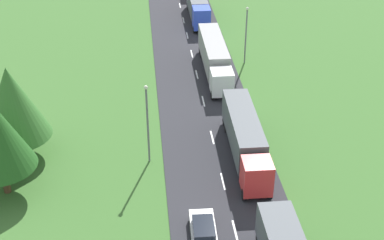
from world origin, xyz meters
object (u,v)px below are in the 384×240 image
(truck_second, at_px, (245,137))
(truck_third, at_px, (215,56))
(car_second, at_px, (203,230))
(tree_maple, at_px, (12,103))
(truck_fourth, at_px, (198,6))
(lamppost_second, at_px, (147,120))
(lamppost_third, at_px, (246,32))

(truck_second, height_order, truck_third, truck_third)
(truck_third, relative_size, car_second, 3.21)
(car_second, height_order, tree_maple, tree_maple)
(truck_fourth, distance_m, lamppost_second, 37.49)
(tree_maple, bearing_deg, truck_second, -6.46)
(truck_fourth, bearing_deg, lamppost_second, -103.09)
(truck_third, distance_m, car_second, 28.77)
(truck_fourth, bearing_deg, truck_third, -90.08)
(lamppost_second, bearing_deg, truck_second, -1.00)
(truck_second, height_order, car_second, truck_second)
(truck_second, bearing_deg, lamppost_second, 179.00)
(truck_second, distance_m, truck_third, 17.95)
(lamppost_third, xyz_separation_m, tree_maple, (-24.52, -18.18, 1.48))
(lamppost_second, bearing_deg, truck_third, 64.60)
(car_second, height_order, lamppost_third, lamppost_third)
(truck_fourth, xyz_separation_m, car_second, (-4.73, -47.00, -1.24))
(truck_third, bearing_deg, car_second, -99.42)
(truck_third, bearing_deg, truck_second, -88.85)
(truck_fourth, relative_size, tree_maple, 1.37)
(truck_fourth, relative_size, lamppost_second, 1.57)
(lamppost_third, bearing_deg, lamppost_second, -121.90)
(lamppost_third, distance_m, tree_maple, 30.56)
(car_second, relative_size, lamppost_third, 0.61)
(truck_second, distance_m, lamppost_second, 9.08)
(truck_second, distance_m, lamppost_third, 20.98)
(truck_second, xyz_separation_m, lamppost_third, (3.87, 20.52, 1.94))
(truck_fourth, height_order, tree_maple, tree_maple)
(car_second, xyz_separation_m, lamppost_second, (-3.75, 10.56, 3.56))
(lamppost_third, bearing_deg, truck_third, -148.68)
(car_second, bearing_deg, truck_fourth, 84.26)
(truck_second, bearing_deg, tree_maple, 173.54)
(truck_second, xyz_separation_m, car_second, (-5.06, -10.40, -1.36))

